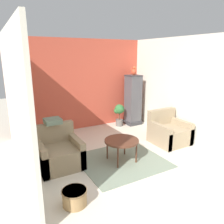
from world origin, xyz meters
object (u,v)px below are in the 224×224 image
at_px(armchair_right, 169,133).
at_px(birdcage, 133,100).
at_px(potted_plant, 119,112).
at_px(coffee_table, 122,142).
at_px(armchair_left, 59,153).
at_px(parrot, 134,71).
at_px(wicker_basket, 75,197).

relative_size(armchair_right, birdcage, 0.53).
bearing_deg(birdcage, armchair_right, -93.15).
bearing_deg(birdcage, potted_plant, 176.03).
bearing_deg(potted_plant, birdcage, -3.97).
xyz_separation_m(coffee_table, potted_plant, (1.20, 2.07, -0.00)).
distance_m(armchair_left, armchair_right, 2.82).
relative_size(parrot, potted_plant, 0.41).
height_order(coffee_table, wicker_basket, coffee_table).
bearing_deg(parrot, armchair_left, -151.46).
distance_m(armchair_left, parrot, 3.62).
bearing_deg(armchair_left, wicker_basket, -96.33).
distance_m(armchair_left, wicker_basket, 1.32).
bearing_deg(birdcage, armchair_left, -151.50).
bearing_deg(armchair_right, wicker_basket, -159.37).
distance_m(birdcage, wicker_basket, 4.25).
xyz_separation_m(coffee_table, armchair_right, (1.59, 0.27, -0.17)).
height_order(coffee_table, parrot, parrot).
bearing_deg(wicker_basket, coffee_table, 31.88).
bearing_deg(wicker_basket, armchair_left, 83.67).
xyz_separation_m(birdcage, potted_plant, (-0.49, 0.03, -0.34)).
xyz_separation_m(armchair_left, potted_plant, (2.42, 1.62, 0.17)).
distance_m(coffee_table, birdcage, 2.67).
height_order(coffee_table, birdcage, birdcage).
distance_m(potted_plant, wicker_basket, 3.90).
relative_size(armchair_right, potted_plant, 1.20).
height_order(birdcage, parrot, parrot).
relative_size(armchair_left, potted_plant, 1.20).
xyz_separation_m(armchair_left, armchair_right, (2.82, -0.19, 0.00)).
relative_size(coffee_table, armchair_right, 0.86).
xyz_separation_m(coffee_table, birdcage, (1.69, 2.04, 0.34)).
bearing_deg(wicker_basket, potted_plant, 48.72).
bearing_deg(potted_plant, armchair_right, -77.66).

